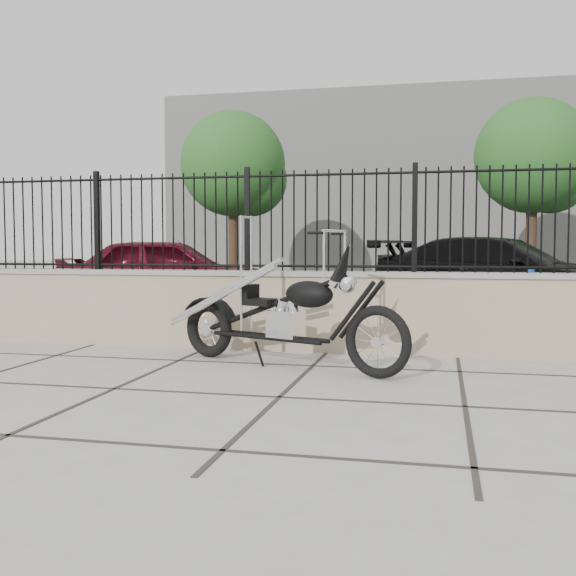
# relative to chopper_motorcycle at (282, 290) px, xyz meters

# --- Properties ---
(ground_plane) EXTENTS (90.00, 90.00, 0.00)m
(ground_plane) POSITION_rel_chopper_motorcycle_xyz_m (0.31, -1.40, -0.81)
(ground_plane) COLOR #99968E
(ground_plane) RESTS_ON ground
(parking_lot) EXTENTS (30.00, 30.00, 0.00)m
(parking_lot) POSITION_rel_chopper_motorcycle_xyz_m (0.31, 11.10, -0.81)
(parking_lot) COLOR black
(parking_lot) RESTS_ON ground
(retaining_wall) EXTENTS (14.00, 0.36, 0.96)m
(retaining_wall) POSITION_rel_chopper_motorcycle_xyz_m (0.31, 1.10, -0.33)
(retaining_wall) COLOR gray
(retaining_wall) RESTS_ON ground_plane
(iron_fence) EXTENTS (14.00, 0.08, 1.20)m
(iron_fence) POSITION_rel_chopper_motorcycle_xyz_m (0.31, 1.10, 0.75)
(iron_fence) COLOR black
(iron_fence) RESTS_ON retaining_wall
(background_building) EXTENTS (22.00, 6.00, 8.00)m
(background_building) POSITION_rel_chopper_motorcycle_xyz_m (0.31, 25.10, 3.19)
(background_building) COLOR beige
(background_building) RESTS_ON ground_plane
(chopper_motorcycle) EXTENTS (2.66, 1.48, 1.61)m
(chopper_motorcycle) POSITION_rel_chopper_motorcycle_xyz_m (0.00, 0.00, 0.00)
(chopper_motorcycle) COLOR black
(chopper_motorcycle) RESTS_ON ground_plane
(car_red) EXTENTS (4.54, 2.70, 1.45)m
(car_red) POSITION_rel_chopper_motorcycle_xyz_m (-3.60, 5.59, -0.08)
(car_red) COLOR #4E0B1A
(car_red) RESTS_ON parking_lot
(car_black) EXTENTS (5.33, 3.74, 1.43)m
(car_black) POSITION_rel_chopper_motorcycle_xyz_m (2.74, 6.63, -0.09)
(car_black) COLOR black
(car_black) RESTS_ON parking_lot
(bollard_a) EXTENTS (0.11, 0.11, 0.85)m
(bollard_a) POSITION_rel_chopper_motorcycle_xyz_m (-1.25, 3.05, -0.38)
(bollard_a) COLOR #0E29D9
(bollard_a) RESTS_ON ground_plane
(bollard_b) EXTENTS (0.15, 0.15, 0.92)m
(bollard_b) POSITION_rel_chopper_motorcycle_xyz_m (2.86, 3.34, -0.34)
(bollard_b) COLOR #0C23BC
(bollard_b) RESTS_ON ground_plane
(tree_left) EXTENTS (3.51, 3.51, 5.93)m
(tree_left) POSITION_rel_chopper_motorcycle_xyz_m (-5.23, 15.00, 3.35)
(tree_left) COLOR #382619
(tree_left) RESTS_ON ground_plane
(tree_right) EXTENTS (3.54, 3.54, 5.98)m
(tree_right) POSITION_rel_chopper_motorcycle_xyz_m (4.34, 15.32, 3.38)
(tree_right) COLOR #382619
(tree_right) RESTS_ON ground_plane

